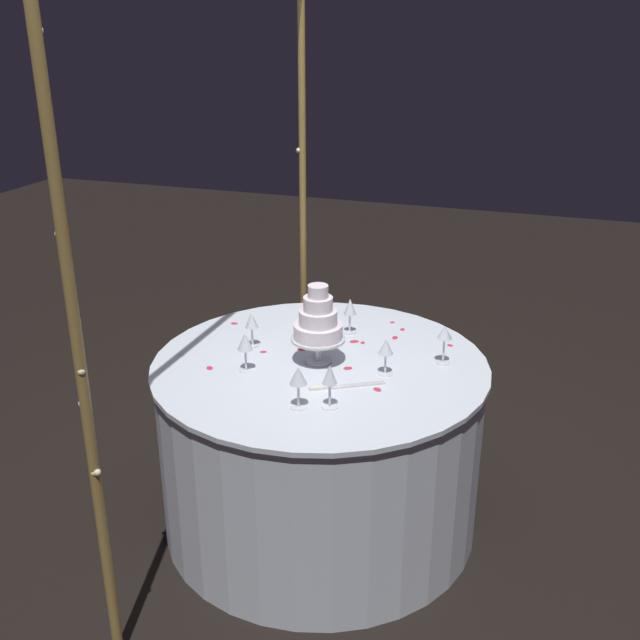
% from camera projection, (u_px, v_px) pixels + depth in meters
% --- Properties ---
extents(ground_plane, '(12.00, 12.00, 0.00)m').
position_uv_depth(ground_plane, '(320.00, 518.00, 3.30)').
color(ground_plane, black).
extents(decorative_arch, '(1.94, 0.06, 2.23)m').
position_uv_depth(decorative_arch, '(218.00, 190.00, 2.88)').
color(decorative_arch, olive).
rests_on(decorative_arch, ground).
extents(main_table, '(1.37, 1.37, 0.77)m').
position_uv_depth(main_table, '(320.00, 443.00, 3.15)').
color(main_table, silver).
rests_on(main_table, ground).
extents(tiered_cake, '(0.22, 0.22, 0.33)m').
position_uv_depth(tiered_cake, '(318.00, 323.00, 2.94)').
color(tiered_cake, silver).
rests_on(tiered_cake, main_table).
extents(wine_glass_0, '(0.06, 0.06, 0.16)m').
position_uv_depth(wine_glass_0, '(350.00, 309.00, 3.25)').
color(wine_glass_0, silver).
rests_on(wine_glass_0, main_table).
extents(wine_glass_1, '(0.06, 0.06, 0.15)m').
position_uv_depth(wine_glass_1, '(386.00, 349.00, 2.87)').
color(wine_glass_1, silver).
rests_on(wine_glass_1, main_table).
extents(wine_glass_2, '(0.06, 0.06, 0.15)m').
position_uv_depth(wine_glass_2, '(252.00, 322.00, 3.12)').
color(wine_glass_2, silver).
rests_on(wine_glass_2, main_table).
extents(wine_glass_3, '(0.06, 0.06, 0.16)m').
position_uv_depth(wine_glass_3, '(298.00, 377.00, 2.61)').
color(wine_glass_3, silver).
rests_on(wine_glass_3, main_table).
extents(wine_glass_4, '(0.06, 0.06, 0.16)m').
position_uv_depth(wine_glass_4, '(445.00, 335.00, 2.95)').
color(wine_glass_4, silver).
rests_on(wine_glass_4, main_table).
extents(wine_glass_5, '(0.06, 0.06, 0.17)m').
position_uv_depth(wine_glass_5, '(330.00, 377.00, 2.61)').
color(wine_glass_5, silver).
rests_on(wine_glass_5, main_table).
extents(wine_glass_6, '(0.06, 0.06, 0.16)m').
position_uv_depth(wine_glass_6, '(245.00, 343.00, 2.89)').
color(wine_glass_6, silver).
rests_on(wine_glass_6, main_table).
extents(cake_knife, '(0.17, 0.26, 0.01)m').
position_uv_depth(cake_knife, '(342.00, 386.00, 2.80)').
color(cake_knife, silver).
rests_on(cake_knife, main_table).
extents(rose_petal_0, '(0.03, 0.02, 0.00)m').
position_uv_depth(rose_petal_0, '(363.00, 343.00, 3.18)').
color(rose_petal_0, '#E02D47').
rests_on(rose_petal_0, main_table).
extents(rose_petal_1, '(0.04, 0.04, 0.00)m').
position_uv_depth(rose_petal_1, '(377.00, 389.00, 2.78)').
color(rose_petal_1, '#E02D47').
rests_on(rose_petal_1, main_table).
extents(rose_petal_2, '(0.03, 0.03, 0.00)m').
position_uv_depth(rose_petal_2, '(450.00, 345.00, 3.16)').
color(rose_petal_2, '#E02D47').
rests_on(rose_petal_2, main_table).
extents(rose_petal_3, '(0.03, 0.04, 0.00)m').
position_uv_depth(rose_petal_3, '(234.00, 323.00, 3.39)').
color(rose_petal_3, '#E02D47').
rests_on(rose_petal_3, main_table).
extents(rose_petal_4, '(0.04, 0.04, 0.00)m').
position_uv_depth(rose_petal_4, '(348.00, 368.00, 2.95)').
color(rose_petal_4, '#E02D47').
rests_on(rose_petal_4, main_table).
extents(rose_petal_5, '(0.03, 0.04, 0.00)m').
position_uv_depth(rose_petal_5, '(301.00, 349.00, 3.12)').
color(rose_petal_5, '#E02D47').
rests_on(rose_petal_5, main_table).
extents(rose_petal_6, '(0.03, 0.03, 0.00)m').
position_uv_depth(rose_petal_6, '(392.00, 322.00, 3.40)').
color(rose_petal_6, '#E02D47').
rests_on(rose_petal_6, main_table).
extents(rose_petal_7, '(0.03, 0.02, 0.00)m').
position_uv_depth(rose_petal_7, '(395.00, 338.00, 3.23)').
color(rose_petal_7, '#E02D47').
rests_on(rose_petal_7, main_table).
extents(rose_petal_8, '(0.03, 0.03, 0.00)m').
position_uv_depth(rose_petal_8, '(263.00, 352.00, 3.10)').
color(rose_petal_8, '#E02D47').
rests_on(rose_petal_8, main_table).
extents(rose_petal_9, '(0.04, 0.04, 0.00)m').
position_uv_depth(rose_petal_9, '(210.00, 368.00, 2.95)').
color(rose_petal_9, '#E02D47').
rests_on(rose_petal_9, main_table).
extents(rose_petal_10, '(0.04, 0.05, 0.00)m').
position_uv_depth(rose_petal_10, '(354.00, 341.00, 3.20)').
color(rose_petal_10, '#E02D47').
rests_on(rose_petal_10, main_table).
extents(rose_petal_11, '(0.03, 0.02, 0.00)m').
position_uv_depth(rose_petal_11, '(402.00, 329.00, 3.32)').
color(rose_petal_11, '#E02D47').
rests_on(rose_petal_11, main_table).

